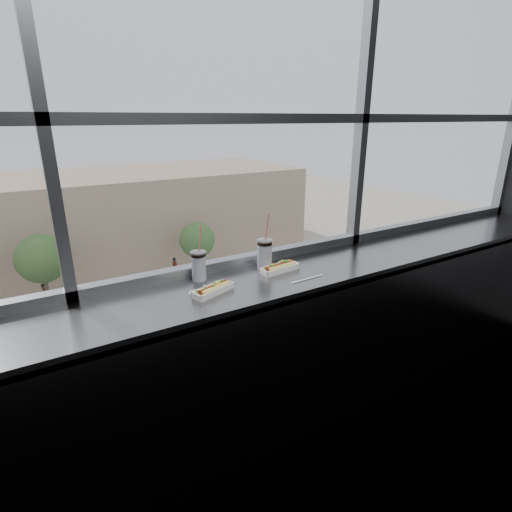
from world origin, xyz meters
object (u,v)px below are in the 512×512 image
hotdog_tray_left (213,289)px  car_far_c (242,274)px  soda_cup_right (265,253)px  pedestrian_d (175,265)px  car_far_b (104,302)px  car_near_d (230,333)px  hotdog_tray_right (280,267)px  soda_cup_left (199,264)px  loose_straw (307,279)px  tree_right (197,240)px  car_near_e (301,314)px  wrapper (196,292)px  pedestrian_b (45,292)px  car_near_c (56,388)px  tree_center (41,259)px

hotdog_tray_left → car_far_c: 30.03m
soda_cup_right → pedestrian_d: size_ratio=0.17×
car_far_b → car_near_d: bearing=-154.1°
hotdog_tray_right → soda_cup_left: 0.51m
loose_straw → car_far_b: loose_straw is taller
car_far_c → pedestrian_d: (-4.04, 4.55, 0.07)m
tree_right → car_near_d: bearing=-104.9°
soda_cup_right → car_near_e: size_ratio=0.06×
soda_cup_left → car_far_c: size_ratio=0.06×
wrapper → pedestrian_d: 32.35m
loose_straw → car_far_c: bearing=59.5°
tree_right → soda_cup_left: bearing=-112.4°
car_far_c → pedestrian_b: car_far_c is taller
pedestrian_d → car_near_c: bearing=-39.8°
soda_cup_left → pedestrian_b: size_ratio=0.17×
loose_straw → tree_center: loose_straw is taller
pedestrian_d → tree_center: size_ratio=0.40×
soda_cup_right → soda_cup_left: bearing=174.2°
wrapper → pedestrian_d: (9.75, 28.82, -10.99)m
pedestrian_d → hotdog_tray_left: bearing=-18.5°
pedestrian_d → tree_right: bearing=74.1°
pedestrian_b → tree_center: 2.70m
tree_center → tree_right: size_ratio=1.15×
hotdog_tray_right → car_far_c: bearing=55.4°
hotdog_tray_left → tree_center: (-0.08, 28.31, -8.44)m
soda_cup_left → car_far_b: bearing=82.9°
wrapper → car_far_c: size_ratio=0.02×
soda_cup_left → pedestrian_b: bearing=90.5°
loose_straw → tree_right: (11.04, 28.43, -8.89)m
loose_straw → wrapper: bearing=164.0°
car_far_b → soda_cup_right: bearing=165.9°
soda_cup_left → pedestrian_d: size_ratio=0.15×
soda_cup_right → wrapper: soda_cup_right is taller
soda_cup_left → loose_straw: bearing=-31.1°
loose_straw → pedestrian_d: (9.11, 28.97, -10.98)m
car_far_b → tree_right: tree_right is taller
pedestrian_d → tree_right: size_ratio=0.46×
soda_cup_right → car_near_c: size_ratio=0.06×
car_far_c → pedestrian_b: (-13.96, 4.43, -0.02)m
soda_cup_right → car_far_b: 26.65m
car_near_e → pedestrian_b: 18.58m
soda_cup_right → tree_right: soda_cup_right is taller
soda_cup_left → pedestrian_d: 32.19m
pedestrian_b → car_near_c: bearing=177.5°
car_far_b → tree_center: 5.63m
soda_cup_right → tree_center: size_ratio=0.07×
wrapper → car_far_c: bearing=60.4°
loose_straw → tree_center: 29.65m
car_near_d → car_near_c: size_ratio=1.12×
car_near_d → car_far_b: bearing=33.7°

